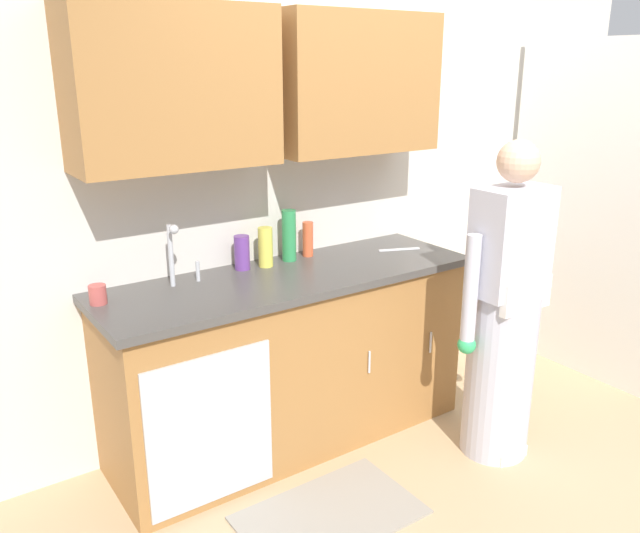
% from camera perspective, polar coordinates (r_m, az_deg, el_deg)
% --- Properties ---
extents(ground_plane, '(9.00, 9.00, 0.00)m').
position_cam_1_polar(ground_plane, '(3.50, 11.90, -16.79)').
color(ground_plane, tan).
extents(kitchen_wall_with_uppers, '(4.80, 0.44, 2.70)m').
position_cam_1_polar(kitchen_wall_with_uppers, '(3.60, 0.23, 9.91)').
color(kitchen_wall_with_uppers, beige).
rests_on(kitchen_wall_with_uppers, ground).
extents(closet_door_panel, '(0.04, 1.10, 2.10)m').
position_cam_1_polar(closet_door_panel, '(4.40, 22.23, 4.39)').
color(closet_door_panel, silver).
rests_on(closet_door_panel, ground).
extents(counter_cabinet, '(1.90, 0.62, 0.90)m').
position_cam_1_polar(counter_cabinet, '(3.44, -2.70, -8.43)').
color(counter_cabinet, '#9E6B38').
rests_on(counter_cabinet, ground).
extents(countertop, '(1.96, 0.66, 0.04)m').
position_cam_1_polar(countertop, '(3.26, -2.78, -0.95)').
color(countertop, '#474442').
rests_on(countertop, counter_cabinet).
extents(sink, '(0.50, 0.36, 0.35)m').
position_cam_1_polar(sink, '(3.04, -11.11, -2.54)').
color(sink, '#B7BABF').
rests_on(sink, counter_cabinet).
extents(person_at_sink, '(0.55, 0.34, 1.62)m').
position_cam_1_polar(person_at_sink, '(3.36, 15.81, -5.20)').
color(person_at_sink, white).
rests_on(person_at_sink, ground).
extents(floor_mat, '(0.80, 0.50, 0.01)m').
position_cam_1_polar(floor_mat, '(3.12, 0.88, -21.06)').
color(floor_mat, gray).
rests_on(floor_mat, ground).
extents(bottle_cleaner_spray, '(0.08, 0.08, 0.21)m').
position_cam_1_polar(bottle_cleaner_spray, '(3.35, -4.83, 1.72)').
color(bottle_cleaner_spray, '#D8D14C').
rests_on(bottle_cleaner_spray, countertop).
extents(bottle_soap, '(0.06, 0.06, 0.19)m').
position_cam_1_polar(bottle_soap, '(3.52, -1.08, 2.43)').
color(bottle_soap, '#E05933').
rests_on(bottle_soap, countertop).
extents(bottle_dish_liquid, '(0.08, 0.08, 0.18)m').
position_cam_1_polar(bottle_dish_liquid, '(3.32, -6.90, 1.22)').
color(bottle_dish_liquid, '#66388C').
rests_on(bottle_dish_liquid, countertop).
extents(bottle_water_short, '(0.08, 0.08, 0.27)m').
position_cam_1_polar(bottle_water_short, '(3.43, -2.75, 2.75)').
color(bottle_water_short, '#2D8C4C').
rests_on(bottle_water_short, countertop).
extents(cup_by_sink, '(0.08, 0.08, 0.09)m').
position_cam_1_polar(cup_by_sink, '(2.99, -19.01, -2.36)').
color(cup_by_sink, '#B24C47').
rests_on(cup_by_sink, countertop).
extents(knife_on_counter, '(0.23, 0.11, 0.01)m').
position_cam_1_polar(knife_on_counter, '(3.69, 7.00, 1.51)').
color(knife_on_counter, silver).
rests_on(knife_on_counter, countertop).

